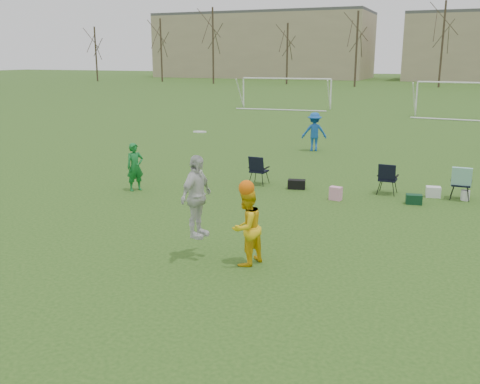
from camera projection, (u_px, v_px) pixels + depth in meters
The scene contains 8 objects.
ground at pixel (234, 288), 9.86m from camera, with size 260.00×260.00×0.00m, color #274C17.
fielder_green_near at pixel (135, 167), 16.86m from camera, with size 0.55×0.36×1.52m, color #136E2A.
fielder_blue at pixel (314, 132), 23.98m from camera, with size 1.11×0.64×1.73m, color #1651AC.
center_contest at pixel (221, 211), 10.91m from camera, with size 1.76×1.06×2.71m.
sideline_setup at pixel (440, 180), 15.82m from camera, with size 9.32×1.98×1.94m.
goal_left at pixel (286, 85), 43.52m from camera, with size 7.39×0.76×2.46m.
goal_mid at pixel (473, 90), 36.51m from camera, with size 7.40×0.63×2.46m.
tree_line at pixel (443, 49), 70.98m from camera, with size 110.28×3.28×11.40m.
Camera 1 is at (3.61, -8.37, 4.15)m, focal length 40.00 mm.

